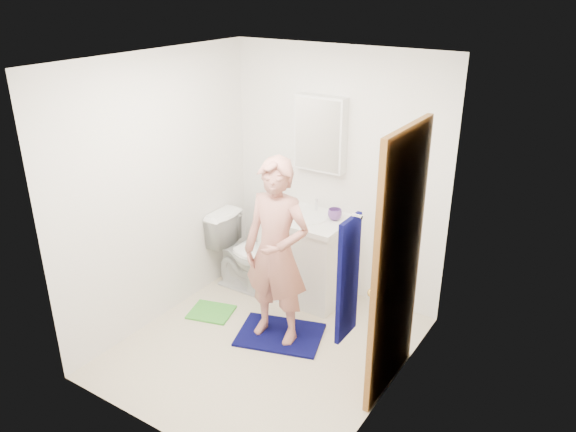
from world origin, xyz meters
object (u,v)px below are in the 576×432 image
object	(u,v)px
medicine_cabinet	(320,134)
vanity_cabinet	(306,259)
towel	(348,279)
man	(276,252)
soap_dispenser	(279,201)
toilet	(248,253)
toothbrush_cup	(335,214)

from	to	relation	value
medicine_cabinet	vanity_cabinet	bearing A→B (deg)	-90.00
towel	man	xyz separation A→B (m)	(-1.02, 0.74, -0.42)
medicine_cabinet	man	distance (m)	1.25
towel	soap_dispenser	distance (m)	2.11
towel	toilet	distance (m)	2.34
vanity_cabinet	toilet	bearing A→B (deg)	-161.45
vanity_cabinet	man	xyz separation A→B (m)	(0.16, -0.74, 0.43)
towel	soap_dispenser	xyz separation A→B (m)	(-1.48, 1.47, -0.30)
soap_dispenser	vanity_cabinet	bearing A→B (deg)	3.36
towel	toothbrush_cup	xyz separation A→B (m)	(-0.93, 1.57, -0.35)
medicine_cabinet	toothbrush_cup	bearing A→B (deg)	-29.18
medicine_cabinet	man	xyz separation A→B (m)	(0.16, -0.97, -0.77)
toilet	toothbrush_cup	world-z (taller)	toothbrush_cup
toilet	toothbrush_cup	bearing A→B (deg)	-72.13
toilet	toothbrush_cup	size ratio (longest dim) A/B	5.88
toilet	man	bearing A→B (deg)	-128.19
vanity_cabinet	medicine_cabinet	xyz separation A→B (m)	(0.00, 0.22, 1.20)
vanity_cabinet	toothbrush_cup	world-z (taller)	toothbrush_cup
vanity_cabinet	medicine_cabinet	distance (m)	1.22
towel	toothbrush_cup	world-z (taller)	towel
toilet	soap_dispenser	xyz separation A→B (m)	(0.26, 0.17, 0.56)
toothbrush_cup	vanity_cabinet	bearing A→B (deg)	-161.68
vanity_cabinet	towel	xyz separation A→B (m)	(1.18, -1.48, 0.85)
towel	medicine_cabinet	bearing A→B (deg)	124.61
man	towel	bearing A→B (deg)	-40.34
towel	toilet	bearing A→B (deg)	143.35
toilet	man	world-z (taller)	man
soap_dispenser	toothbrush_cup	bearing A→B (deg)	10.39
toothbrush_cup	towel	bearing A→B (deg)	-59.42
toilet	soap_dispenser	bearing A→B (deg)	-57.50
toilet	towel	bearing A→B (deg)	-127.25
vanity_cabinet	toilet	world-z (taller)	vanity_cabinet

